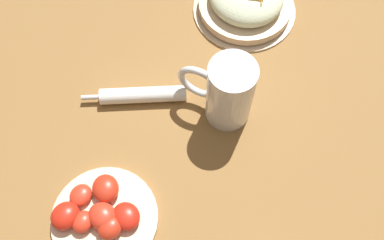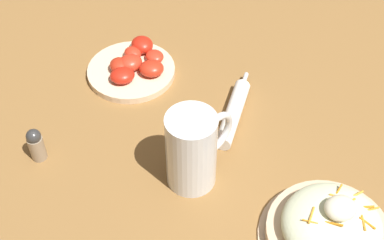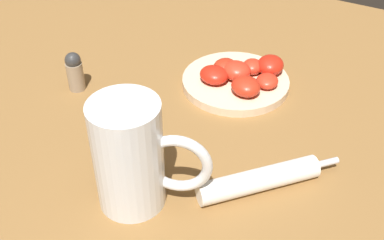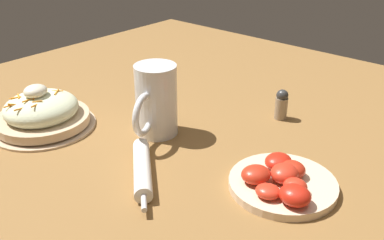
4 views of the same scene
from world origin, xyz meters
TOP-DOWN VIEW (x-y plane):
  - ground_plane at (0.00, 0.00)m, footprint 1.43×1.43m
  - salad_plate at (0.18, -0.24)m, footprint 0.22×0.22m
  - beer_mug at (0.04, -0.04)m, footprint 0.14×0.09m
  - napkin_roll at (0.17, 0.06)m, footprint 0.15×0.17m
  - tomato_plate at (0.04, 0.27)m, footprint 0.19×0.19m
  - salt_shaker at (-0.19, 0.12)m, footprint 0.03×0.03m

SIDE VIEW (x-z plane):
  - ground_plane at x=0.00m, z-range 0.00..0.00m
  - napkin_roll at x=0.17m, z-range 0.00..0.03m
  - tomato_plate at x=0.04m, z-range -0.01..0.04m
  - salad_plate at x=0.18m, z-range -0.02..0.08m
  - salt_shaker at x=-0.19m, z-range 0.00..0.07m
  - beer_mug at x=0.04m, z-range -0.01..0.14m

